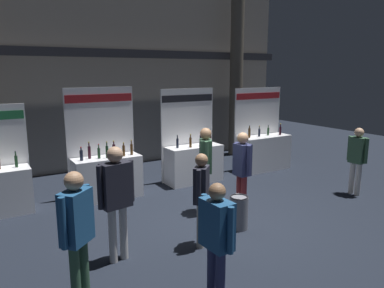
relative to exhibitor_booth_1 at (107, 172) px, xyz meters
name	(u,v)px	position (x,y,z in m)	size (l,w,h in m)	color
ground_plane	(217,218)	(1.50, -2.33, -0.62)	(24.00, 24.00, 0.00)	black
hall_colonnade	(121,66)	(1.50, 2.80, 2.46)	(11.72, 1.10, 6.25)	gray
exhibitor_booth_1	(107,172)	(0.00, 0.00, 0.00)	(1.61, 0.66, 2.56)	white
exhibitor_booth_2	(193,159)	(2.39, 0.05, -0.01)	(1.58, 0.66, 2.48)	white
exhibitor_booth_3	(263,149)	(4.83, 0.02, 0.00)	(1.72, 0.66, 2.44)	white
trash_bin	(239,212)	(1.55, -2.96, -0.30)	(0.35, 0.35, 0.64)	slate
visitor_0	(217,233)	(-0.12, -4.61, 0.35)	(0.27, 0.61, 1.61)	navy
visitor_1	(242,166)	(2.06, -2.40, 0.40)	(0.26, 0.48, 1.72)	maroon
visitor_2	(116,193)	(-0.80, -2.92, 0.49)	(0.61, 0.30, 1.83)	silver
visitor_3	(201,193)	(0.57, -3.18, 0.31)	(0.38, 0.38, 1.61)	#ADA393
visitor_4	(205,163)	(1.48, -1.93, 0.45)	(0.36, 0.44, 1.80)	#ADA393
visitor_5	(77,226)	(-1.60, -3.73, 0.44)	(0.47, 0.45, 1.76)	#33563D
visitor_6	(357,156)	(5.17, -2.86, 0.33)	(0.25, 0.51, 1.62)	silver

